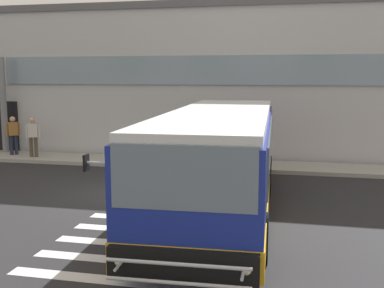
% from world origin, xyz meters
% --- Properties ---
extents(ground_plane, '(80.00, 90.00, 0.02)m').
position_xyz_m(ground_plane, '(0.00, 0.00, -0.01)').
color(ground_plane, '#232326').
rests_on(ground_plane, ground).
extents(bay_paint_stripes, '(4.40, 3.96, 0.01)m').
position_xyz_m(bay_paint_stripes, '(2.00, -4.20, 0.00)').
color(bay_paint_stripes, silver).
rests_on(bay_paint_stripes, ground).
extents(terminal_building, '(25.75, 13.80, 6.65)m').
position_xyz_m(terminal_building, '(-0.69, 11.66, 3.32)').
color(terminal_building, '#B7B7BC').
rests_on(terminal_building, ground).
extents(boarding_curb, '(27.95, 2.00, 0.15)m').
position_xyz_m(boarding_curb, '(0.00, 4.80, 0.07)').
color(boarding_curb, '#9E9B93').
rests_on(boarding_curb, ground).
extents(entry_support_column, '(0.28, 0.28, 4.23)m').
position_xyz_m(entry_support_column, '(-7.88, 5.40, 2.27)').
color(entry_support_column, slate).
rests_on(entry_support_column, boarding_curb).
extents(bus_main_foreground, '(3.03, 10.81, 2.70)m').
position_xyz_m(bus_main_foreground, '(2.99, -1.39, 1.33)').
color(bus_main_foreground, navy).
rests_on(bus_main_foreground, ground).
extents(passenger_near_column, '(0.52, 0.51, 1.68)m').
position_xyz_m(passenger_near_column, '(-7.10, 4.82, 1.11)').
color(passenger_near_column, '#1E2338').
rests_on(passenger_near_column, boarding_curb).
extents(passenger_by_doorway, '(0.56, 0.34, 1.68)m').
position_xyz_m(passenger_by_doorway, '(-5.93, 4.45, 1.08)').
color(passenger_by_doorway, '#4C4233').
rests_on(passenger_by_doorway, boarding_curb).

